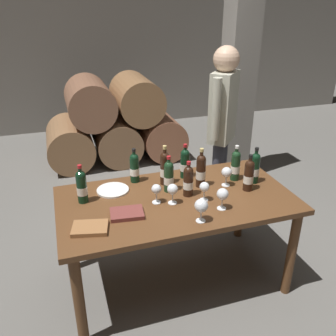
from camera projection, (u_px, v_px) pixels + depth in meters
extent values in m
plane|color=#66635E|center=(175.00, 279.00, 2.94)|extent=(14.00, 14.00, 0.00)
cube|color=gray|center=(94.00, 44.00, 5.96)|extent=(10.00, 0.24, 2.80)
cylinder|color=#8D6441|center=(70.00, 143.00, 4.88)|extent=(0.60, 0.90, 0.60)
cylinder|color=brown|center=(116.00, 138.00, 5.05)|extent=(0.60, 0.90, 0.60)
cylinder|color=#965D41|center=(159.00, 133.00, 5.23)|extent=(0.60, 0.90, 0.60)
cylinder|color=brown|center=(89.00, 102.00, 4.73)|extent=(0.60, 0.90, 0.60)
cylinder|color=olive|center=(136.00, 98.00, 4.91)|extent=(0.60, 0.90, 0.60)
cube|color=gray|center=(239.00, 73.00, 4.12)|extent=(0.32, 0.32, 2.60)
cube|color=brown|center=(176.00, 200.00, 2.62)|extent=(1.70, 0.90, 0.04)
cylinder|color=brown|center=(79.00, 303.00, 2.24)|extent=(0.07, 0.07, 0.72)
cylinder|color=brown|center=(291.00, 254.00, 2.66)|extent=(0.07, 0.07, 0.72)
cylinder|color=brown|center=(70.00, 232.00, 2.91)|extent=(0.07, 0.07, 0.72)
cylinder|color=brown|center=(241.00, 203.00, 3.34)|extent=(0.07, 0.07, 0.72)
cylinder|color=#19381E|center=(169.00, 179.00, 2.67)|extent=(0.07, 0.07, 0.20)
sphere|color=#19381E|center=(169.00, 166.00, 2.63)|extent=(0.07, 0.07, 0.07)
cylinder|color=#19381E|center=(169.00, 163.00, 2.62)|extent=(0.03, 0.03, 0.06)
cylinder|color=#B21E23|center=(169.00, 158.00, 2.60)|extent=(0.03, 0.03, 0.02)
cylinder|color=silver|center=(169.00, 180.00, 2.68)|extent=(0.07, 0.07, 0.06)
cylinder|color=black|center=(165.00, 171.00, 2.77)|extent=(0.07, 0.07, 0.22)
sphere|color=black|center=(165.00, 157.00, 2.72)|extent=(0.07, 0.07, 0.07)
cylinder|color=black|center=(165.00, 153.00, 2.71)|extent=(0.03, 0.03, 0.07)
cylinder|color=tan|center=(165.00, 147.00, 2.69)|extent=(0.03, 0.03, 0.03)
cylinder|color=silver|center=(165.00, 172.00, 2.78)|extent=(0.07, 0.07, 0.07)
cylinder|color=#19381E|center=(235.00, 168.00, 2.84)|extent=(0.07, 0.07, 0.20)
sphere|color=#19381E|center=(236.00, 155.00, 2.80)|extent=(0.07, 0.07, 0.07)
cylinder|color=#19381E|center=(237.00, 152.00, 2.79)|extent=(0.03, 0.03, 0.06)
cylinder|color=silver|center=(237.00, 147.00, 2.77)|extent=(0.03, 0.03, 0.02)
cylinder|color=silver|center=(235.00, 169.00, 2.85)|extent=(0.07, 0.07, 0.06)
cylinder|color=black|center=(185.00, 166.00, 2.88)|extent=(0.07, 0.07, 0.20)
sphere|color=black|center=(185.00, 154.00, 2.83)|extent=(0.07, 0.07, 0.07)
cylinder|color=black|center=(185.00, 151.00, 2.82)|extent=(0.03, 0.03, 0.06)
cylinder|color=#B21E23|center=(185.00, 146.00, 2.81)|extent=(0.03, 0.03, 0.02)
cylinder|color=silver|center=(185.00, 167.00, 2.88)|extent=(0.07, 0.07, 0.06)
cylinder|color=black|center=(248.00, 178.00, 2.69)|extent=(0.07, 0.07, 0.20)
sphere|color=black|center=(250.00, 165.00, 2.64)|extent=(0.07, 0.07, 0.07)
cylinder|color=black|center=(250.00, 162.00, 2.63)|extent=(0.03, 0.03, 0.06)
cylinder|color=black|center=(251.00, 156.00, 2.61)|extent=(0.03, 0.03, 0.02)
cylinder|color=silver|center=(248.00, 179.00, 2.69)|extent=(0.07, 0.07, 0.06)
cylinder|color=black|center=(254.00, 170.00, 2.80)|extent=(0.07, 0.07, 0.21)
sphere|color=black|center=(256.00, 158.00, 2.75)|extent=(0.07, 0.07, 0.07)
cylinder|color=black|center=(256.00, 154.00, 2.74)|extent=(0.03, 0.03, 0.06)
cylinder|color=black|center=(257.00, 149.00, 2.72)|extent=(0.03, 0.03, 0.02)
cylinder|color=silver|center=(254.00, 172.00, 2.80)|extent=(0.07, 0.07, 0.06)
cylinder|color=black|center=(188.00, 184.00, 2.61)|extent=(0.07, 0.07, 0.19)
sphere|color=black|center=(189.00, 171.00, 2.57)|extent=(0.07, 0.07, 0.07)
cylinder|color=black|center=(189.00, 168.00, 2.56)|extent=(0.03, 0.03, 0.06)
cylinder|color=#B21E23|center=(189.00, 163.00, 2.54)|extent=(0.03, 0.03, 0.02)
cylinder|color=silver|center=(188.00, 185.00, 2.62)|extent=(0.07, 0.07, 0.06)
cylinder|color=black|center=(135.00, 170.00, 2.81)|extent=(0.07, 0.07, 0.19)
sphere|color=black|center=(134.00, 158.00, 2.77)|extent=(0.07, 0.07, 0.07)
cylinder|color=black|center=(134.00, 155.00, 2.76)|extent=(0.03, 0.03, 0.06)
cylinder|color=black|center=(134.00, 150.00, 2.74)|extent=(0.03, 0.03, 0.02)
cylinder|color=silver|center=(135.00, 171.00, 2.82)|extent=(0.07, 0.07, 0.06)
cylinder|color=black|center=(82.00, 189.00, 2.52)|extent=(0.07, 0.07, 0.20)
sphere|color=black|center=(80.00, 176.00, 2.48)|extent=(0.07, 0.07, 0.07)
cylinder|color=black|center=(80.00, 172.00, 2.47)|extent=(0.03, 0.03, 0.06)
cylinder|color=#B21E23|center=(79.00, 167.00, 2.45)|extent=(0.03, 0.03, 0.02)
cylinder|color=silver|center=(82.00, 191.00, 2.53)|extent=(0.07, 0.07, 0.06)
cylinder|color=black|center=(201.00, 173.00, 2.74)|extent=(0.07, 0.07, 0.22)
sphere|color=black|center=(201.00, 159.00, 2.69)|extent=(0.07, 0.07, 0.07)
cylinder|color=black|center=(202.00, 156.00, 2.67)|extent=(0.03, 0.03, 0.07)
cylinder|color=tan|center=(202.00, 150.00, 2.65)|extent=(0.03, 0.03, 0.02)
cylinder|color=silver|center=(201.00, 175.00, 2.74)|extent=(0.07, 0.07, 0.07)
cylinder|color=white|center=(222.00, 208.00, 2.48)|extent=(0.06, 0.06, 0.00)
cylinder|color=white|center=(222.00, 203.00, 2.46)|extent=(0.01, 0.01, 0.07)
sphere|color=white|center=(223.00, 194.00, 2.43)|extent=(0.08, 0.08, 0.08)
cylinder|color=white|center=(226.00, 185.00, 2.79)|extent=(0.06, 0.06, 0.00)
cylinder|color=white|center=(226.00, 180.00, 2.77)|extent=(0.01, 0.01, 0.07)
sphere|color=white|center=(227.00, 172.00, 2.74)|extent=(0.08, 0.08, 0.08)
cylinder|color=white|center=(201.00, 221.00, 2.34)|extent=(0.06, 0.06, 0.00)
cylinder|color=white|center=(201.00, 216.00, 2.32)|extent=(0.01, 0.01, 0.07)
sphere|color=white|center=(201.00, 206.00, 2.29)|extent=(0.09, 0.09, 0.09)
cylinder|color=white|center=(173.00, 203.00, 2.55)|extent=(0.06, 0.06, 0.00)
cylinder|color=white|center=(173.00, 198.00, 2.53)|extent=(0.01, 0.01, 0.07)
sphere|color=white|center=(173.00, 189.00, 2.50)|extent=(0.08, 0.08, 0.08)
cylinder|color=white|center=(204.00, 200.00, 2.58)|extent=(0.06, 0.06, 0.00)
cylinder|color=white|center=(204.00, 195.00, 2.56)|extent=(0.01, 0.01, 0.07)
sphere|color=white|center=(204.00, 187.00, 2.54)|extent=(0.07, 0.07, 0.07)
cylinder|color=white|center=(157.00, 202.00, 2.55)|extent=(0.06, 0.06, 0.00)
cylinder|color=white|center=(157.00, 197.00, 2.54)|extent=(0.01, 0.01, 0.07)
sphere|color=white|center=(156.00, 189.00, 2.51)|extent=(0.07, 0.07, 0.07)
cube|color=brown|center=(127.00, 213.00, 2.40)|extent=(0.24, 0.18, 0.03)
cube|color=#936038|center=(90.00, 228.00, 2.25)|extent=(0.25, 0.21, 0.03)
cylinder|color=white|center=(113.00, 190.00, 2.71)|extent=(0.24, 0.24, 0.01)
cylinder|color=#383842|center=(220.00, 178.00, 3.64)|extent=(0.11, 0.11, 0.85)
cylinder|color=#383842|center=(217.00, 182.00, 3.55)|extent=(0.11, 0.11, 0.85)
cube|color=#B2B29E|center=(223.00, 107.00, 3.28)|extent=(0.35, 0.36, 0.64)
cylinder|color=#B2B29E|center=(230.00, 99.00, 3.44)|extent=(0.08, 0.08, 0.54)
cylinder|color=#B2B29E|center=(216.00, 110.00, 3.10)|extent=(0.08, 0.08, 0.54)
sphere|color=tan|center=(226.00, 59.00, 3.10)|extent=(0.23, 0.23, 0.23)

